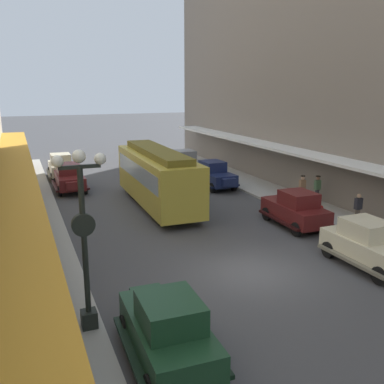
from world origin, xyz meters
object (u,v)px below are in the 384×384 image
object	(u,v)px
parked_car_0	(69,177)
fire_hydrant	(321,213)
pedestrian_2	(317,189)
pedestrian_1	(302,189)
lamp_post_with_clock	(84,234)
parked_car_5	(61,166)
pedestrian_0	(26,172)
parked_car_2	(369,244)
parked_car_4	(214,174)
parked_car_6	(168,327)
pedestrian_3	(358,209)
parked_car_3	(186,162)
parked_car_1	(295,208)
streetcar	(157,175)

from	to	relation	value
parked_car_0	fire_hydrant	size ratio (longest dim) A/B	5.20
pedestrian_2	pedestrian_1	bearing A→B (deg)	152.81
lamp_post_with_clock	pedestrian_1	world-z (taller)	lamp_post_with_clock
parked_car_5	pedestrian_0	bearing A→B (deg)	-141.38
parked_car_2	parked_car_4	bearing A→B (deg)	89.12
parked_car_6	pedestrian_3	world-z (taller)	parked_car_6
pedestrian_0	pedestrian_1	size ratio (longest dim) A/B	0.98
parked_car_2	parked_car_3	xyz separation A→B (m)	(0.34, 20.37, 0.00)
parked_car_6	pedestrian_2	size ratio (longest dim) A/B	2.57
parked_car_4	pedestrian_2	size ratio (longest dim) A/B	2.58
lamp_post_with_clock	parked_car_2	bearing A→B (deg)	2.74
pedestrian_3	parked_car_1	bearing A→B (deg)	150.61
parked_car_4	lamp_post_with_clock	bearing A→B (deg)	-126.12
parked_car_1	parked_car_3	bearing A→B (deg)	90.07
parked_car_5	parked_car_6	xyz separation A→B (m)	(0.09, -24.93, 0.00)
fire_hydrant	pedestrian_1	world-z (taller)	pedestrian_1
lamp_post_with_clock	fire_hydrant	size ratio (longest dim) A/B	6.29
streetcar	lamp_post_with_clock	xyz separation A→B (m)	(-5.93, -11.97, 1.08)
parked_car_1	pedestrian_3	size ratio (longest dim) A/B	2.61
lamp_post_with_clock	pedestrian_2	size ratio (longest dim) A/B	3.09
parked_car_0	parked_car_1	size ratio (longest dim) A/B	0.99
pedestrian_1	parked_car_1	bearing A→B (deg)	-130.93
parked_car_6	pedestrian_2	world-z (taller)	parked_car_6
parked_car_3	pedestrian_0	xyz separation A→B (m)	(-12.30, -0.20, 0.05)
parked_car_1	pedestrian_2	size ratio (longest dim) A/B	2.57
pedestrian_2	pedestrian_3	distance (m)	4.26
parked_car_4	lamp_post_with_clock	size ratio (longest dim) A/B	0.83
parked_car_5	pedestrian_1	world-z (taller)	parked_car_5
pedestrian_2	pedestrian_0	bearing A→B (deg)	142.42
fire_hydrant	lamp_post_with_clock	bearing A→B (deg)	-155.93
streetcar	pedestrian_0	world-z (taller)	streetcar
parked_car_3	parked_car_4	bearing A→B (deg)	-91.14
parked_car_0	parked_car_2	xyz separation A→B (m)	(9.28, -17.59, 0.00)
parked_car_6	streetcar	size ratio (longest dim) A/B	0.45
parked_car_1	lamp_post_with_clock	size ratio (longest dim) A/B	0.83
lamp_post_with_clock	pedestrian_3	xyz separation A→B (m)	(13.90, 4.36, -2.00)
parked_car_4	parked_car_3	bearing A→B (deg)	88.86
parked_car_5	parked_car_3	bearing A→B (deg)	-11.13
parked_car_1	parked_car_2	xyz separation A→B (m)	(-0.36, -5.33, 0.00)
parked_car_5	streetcar	size ratio (longest dim) A/B	0.44
pedestrian_0	pedestrian_2	bearing A→B (deg)	-37.58
parked_car_4	pedestrian_3	bearing A→B (deg)	-75.72
parked_car_4	pedestrian_2	world-z (taller)	parked_car_4
parked_car_1	streetcar	xyz separation A→B (m)	(-5.33, 6.12, 0.96)
pedestrian_2	parked_car_2	bearing A→B (deg)	-115.47
streetcar	lamp_post_with_clock	distance (m)	13.40
streetcar	pedestrian_2	size ratio (longest dim) A/B	5.78
lamp_post_with_clock	pedestrian_2	world-z (taller)	lamp_post_with_clock
pedestrian_0	pedestrian_3	bearing A→B (deg)	-47.50
parked_car_3	fire_hydrant	bearing A→B (deg)	-84.34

